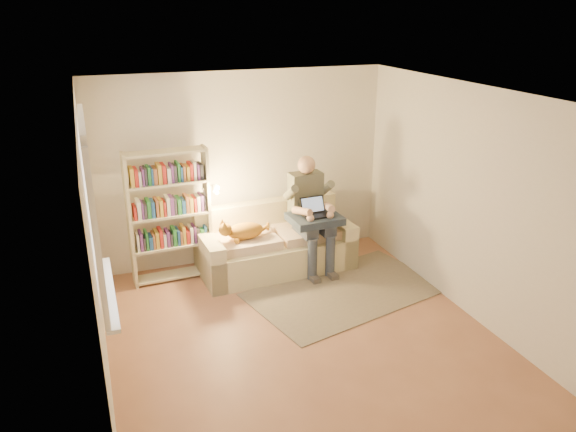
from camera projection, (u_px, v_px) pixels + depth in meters
name	position (u px, v px, depth m)	size (l,w,h in m)	color
floor	(302.00, 337.00, 6.08)	(4.50, 4.50, 0.00)	#915C42
ceiling	(305.00, 95.00, 5.16)	(4.00, 4.50, 0.02)	white
wall_left	(94.00, 254.00, 4.98)	(0.02, 4.50, 2.60)	silver
wall_right	(469.00, 203.00, 6.27)	(0.02, 4.50, 2.60)	silver
wall_back	(242.00, 168.00, 7.60)	(4.00, 0.02, 2.60)	silver
wall_front	(431.00, 345.00, 3.64)	(4.00, 0.02, 2.60)	silver
window	(98.00, 238.00, 5.14)	(0.12, 1.52, 1.69)	white
sofa	(274.00, 246.00, 7.59)	(2.08, 1.01, 0.87)	beige
person	(310.00, 208.00, 7.43)	(0.46, 0.71, 1.53)	#686B56
cat	(242.00, 231.00, 7.17)	(0.73, 0.28, 0.27)	orange
blanket	(317.00, 218.00, 7.34)	(0.65, 0.53, 0.10)	#263242
laptop	(317.00, 210.00, 7.31)	(0.34, 0.31, 0.27)	black
bookshelf	(169.00, 210.00, 7.07)	(1.15, 0.31, 1.73)	beige
rug	(346.00, 291.00, 7.04)	(2.37, 1.40, 0.01)	#7D705B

